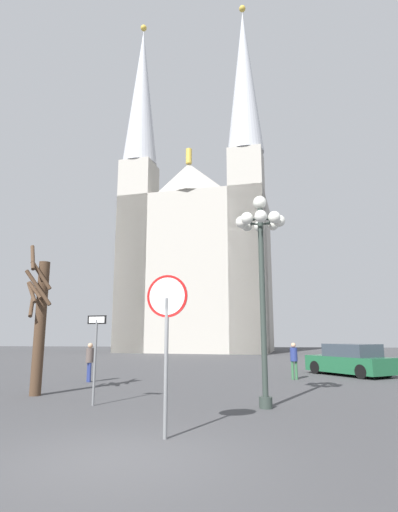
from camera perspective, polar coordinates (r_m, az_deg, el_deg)
The scene contains 9 objects.
ground_plane at distance 7.31m, azimuth -11.98°, elevation -26.34°, with size 120.00×120.00×0.00m, color #424244.
cathedral at distance 48.08m, azimuth -0.49°, elevation 1.94°, with size 17.97×12.27×41.94m.
stop_sign at distance 8.24m, azimuth -4.58°, elevation -8.98°, with size 0.86×0.16×3.16m.
one_way_arrow_sign at distance 12.26m, azimuth -14.40°, elevation -12.56°, with size 0.60×0.14×2.51m.
street_lamp at distance 11.86m, azimuth 8.76°, elevation 0.93°, with size 1.45×1.45×6.01m.
bare_tree at distance 14.76m, azimuth -21.62°, elevation -8.42°, with size 1.18×0.84×5.06m.
parked_car_near_green at distance 21.71m, azimuth 20.55°, elevation -13.66°, with size 3.93×4.50×1.51m.
pedestrian_walking at distance 19.06m, azimuth 13.25°, elevation -13.75°, with size 0.32×0.32×1.60m.
pedestrian_standing at distance 18.26m, azimuth -15.18°, elevation -13.77°, with size 0.32×0.32×1.61m.
Camera 1 is at (2.20, -6.69, 1.96)m, focal length 28.33 mm.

